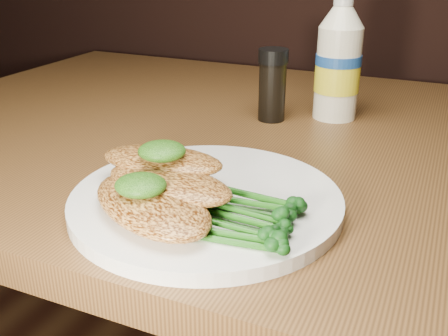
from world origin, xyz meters
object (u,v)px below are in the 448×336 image
at_px(mayo_bottle, 339,56).
at_px(pepper_grinder, 272,85).
at_px(dining_table, 258,333).
at_px(plate, 206,200).

bearing_deg(mayo_bottle, pepper_grinder, -148.80).
xyz_separation_m(mayo_bottle, pepper_grinder, (-0.09, -0.05, -0.04)).
distance_m(mayo_bottle, pepper_grinder, 0.11).
relative_size(dining_table, plate, 4.27).
height_order(dining_table, plate, plate).
distance_m(plate, mayo_bottle, 0.37).
distance_m(dining_table, mayo_bottle, 0.49).
bearing_deg(pepper_grinder, mayo_bottle, 31.20).
relative_size(dining_table, mayo_bottle, 6.20).
bearing_deg(pepper_grinder, dining_table, -81.35).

